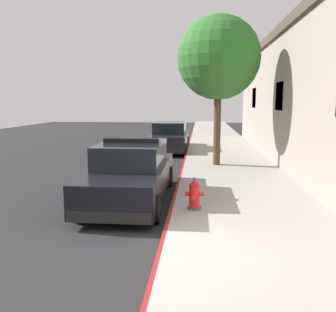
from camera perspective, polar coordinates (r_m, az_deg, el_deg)
name	(u,v)px	position (r m, az deg, el deg)	size (l,w,h in m)	color
ground_plane	(95,162)	(16.45, -11.79, -1.01)	(29.68, 60.00, 0.20)	#232326
sidewalk_pavement	(227,160)	(15.76, 9.55, -0.72)	(3.64, 60.00, 0.15)	#9E9991
curb_painted_edge	(185,160)	(15.72, 2.77, -0.63)	(0.08, 60.00, 0.15)	maroon
police_cruiser	(131,173)	(9.51, -5.96, -2.79)	(1.94, 4.84, 1.68)	black
parked_car_silver_ahead	(170,137)	(19.08, 0.29, 3.05)	(1.94, 4.84, 1.56)	black
fire_hydrant	(194,195)	(8.26, 4.29, -6.27)	(0.44, 0.40, 0.76)	#4C4C51
street_tree	(219,58)	(14.14, 8.20, 15.41)	(3.20, 3.20, 5.77)	brown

